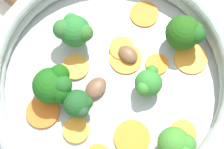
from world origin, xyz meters
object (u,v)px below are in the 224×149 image
Objects in this scene: broccoli_floret_0 at (176,145)px; broccoli_floret_1 at (78,104)px; carrot_slice_0 at (157,64)px; broccoli_floret_4 at (148,82)px; carrot_slice_7 at (126,59)px; carrot_slice_5 at (191,59)px; carrot_slice_4 at (132,138)px; carrot_slice_9 at (183,133)px; broccoli_floret_5 at (54,85)px; carrot_slice_2 at (43,112)px; skillet at (112,80)px; mushroom_piece_1 at (96,88)px; carrot_slice_8 at (124,49)px; mushroom_piece_0 at (128,54)px; carrot_slice_10 at (76,67)px; carrot_slice_6 at (76,130)px; broccoli_floret_2 at (74,31)px; broccoli_floret_3 at (185,33)px; carrot_slice_1 at (144,14)px.

broccoli_floret_0 is 1.12× the size of broccoli_floret_1.
broccoli_floret_4 is at bearing -5.88° from carrot_slice_0.
carrot_slice_5 is at bearing 107.86° from carrot_slice_7.
carrot_slice_9 is at bearing 112.90° from carrot_slice_4.
broccoli_floret_5 is at bearing -99.31° from broccoli_floret_0.
carrot_slice_2 is at bearing -37.65° from carrot_slice_7.
carrot_slice_0 is 0.12m from broccoli_floret_0.
mushroom_piece_1 is (0.02, -0.02, 0.01)m from skillet.
carrot_slice_8 is 1.20× the size of mushroom_piece_0.
carrot_slice_5 is 1.32× the size of carrot_slice_9.
broccoli_floret_0 is at bearing 36.89° from broccoli_floret_4.
carrot_slice_4 is 0.12m from broccoli_floret_5.
broccoli_floret_5 is at bearing -37.22° from carrot_slice_8.
carrot_slice_2 reaches higher than carrot_slice_7.
broccoli_floret_1 is 0.04m from mushroom_piece_1.
broccoli_floret_1 reaches higher than skillet.
carrot_slice_10 is at bearing -114.31° from broccoli_floret_0.
carrot_slice_0 is at bearing 131.71° from carrot_slice_2.
broccoli_floret_0 reaches higher than carrot_slice_8.
broccoli_floret_4 is at bearing 121.60° from carrot_slice_2.
mushroom_piece_0 is at bearing 136.85° from broccoli_floret_5.
broccoli_floret_0 is at bearing 80.69° from broccoli_floret_5.
carrot_slice_7 is 1.02× the size of broccoli_floret_1.
carrot_slice_6 is 1.15× the size of mushroom_piece_0.
broccoli_floret_4 reaches higher than skillet.
carrot_slice_5 is at bearing 98.80° from carrot_slice_8.
mushroom_piece_0 is (-0.12, 0.03, 0.00)m from carrot_slice_6.
broccoli_floret_1 is at bearing -46.65° from carrot_slice_5.
skillet is 6.24× the size of broccoli_floret_0.
carrot_slice_10 is (0.04, -0.11, 0.00)m from carrot_slice_0.
carrot_slice_9 is at bearing 49.44° from carrot_slice_8.
carrot_slice_5 is at bearing 128.59° from carrot_slice_2.
carrot_slice_6 is at bearing -14.91° from skillet.
carrot_slice_4 is at bearing -88.75° from broccoli_floret_0.
mushroom_piece_0 is at bearing 120.14° from carrot_slice_10.
carrot_slice_10 is at bearing 19.09° from broccoli_floret_2.
broccoli_floret_3 is at bearing -136.72° from carrot_slice_5.
broccoli_floret_2 is at bearing -160.20° from carrot_slice_6.
carrot_slice_8 reaches higher than carrot_slice_9.
skillet is 0.03m from mushroom_piece_1.
broccoli_floret_4 reaches higher than mushroom_piece_1.
carrot_slice_8 is 1.08× the size of mushroom_piece_1.
carrot_slice_1 is 1.20× the size of carrot_slice_9.
skillet is at bearing 143.88° from mushroom_piece_1.
broccoli_floret_1 is (0.06, -0.03, 0.03)m from skillet.
carrot_slice_8 is 0.72× the size of broccoli_floret_0.
broccoli_floret_0 is 1.50× the size of mushroom_piece_1.
carrot_slice_9 is at bearing 52.16° from carrot_slice_7.
broccoli_floret_4 reaches higher than carrot_slice_2.
carrot_slice_1 is at bearing 172.25° from skillet.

